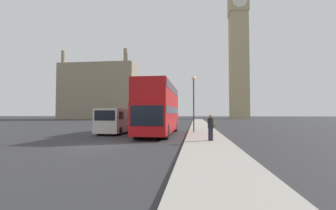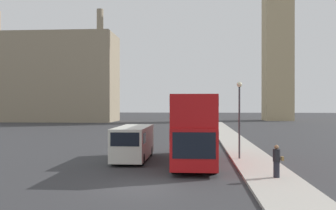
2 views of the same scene
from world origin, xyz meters
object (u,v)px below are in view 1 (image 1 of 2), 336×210
Objects in this scene: white_van at (117,120)px; street_lamp at (194,95)px; clock_tower at (238,39)px; pedestrian at (211,128)px; red_double_decker_bus at (159,107)px.

street_lamp is at bearing 3.43° from white_van.
clock_tower is 34.90× the size of pedestrian.
white_van is (-4.18, 0.79, -1.19)m from red_double_decker_bus.
red_double_decker_bus reaches higher than white_van.
clock_tower is 73.64m from white_van.
clock_tower is 11.01× the size of street_lamp.
white_van is 7.60m from street_lamp.
white_van is (-23.27, -63.97, -28.09)m from clock_tower.
white_van is at bearing 169.33° from red_double_decker_bus.
clock_tower reaches higher than white_van.
street_lamp is (3.03, 1.22, 1.18)m from red_double_decker_bus.
red_double_decker_bus is 6.44× the size of pedestrian.
white_van is 10.29m from pedestrian.
clock_tower reaches higher than street_lamp.
white_van is at bearing 144.01° from pedestrian.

